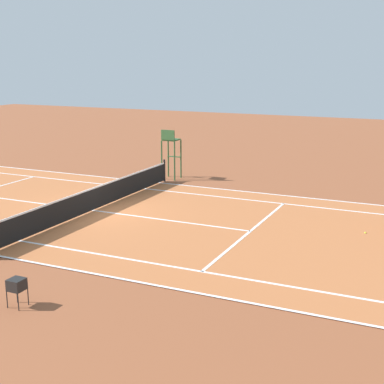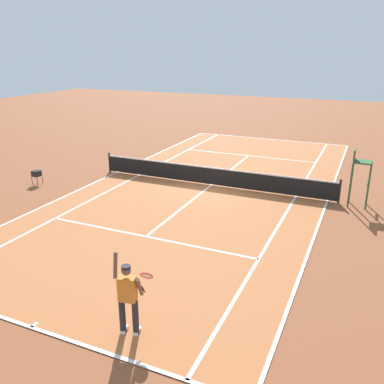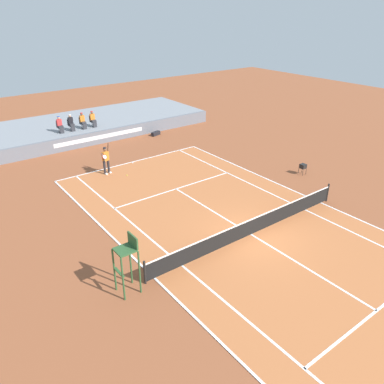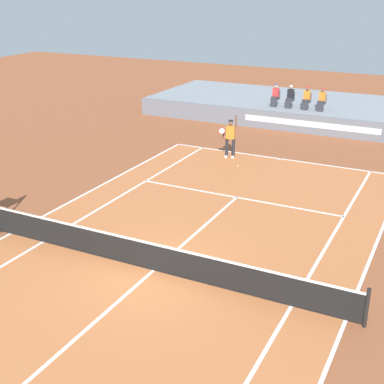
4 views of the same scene
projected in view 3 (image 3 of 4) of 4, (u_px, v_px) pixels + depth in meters
ground_plane at (251, 235)px, 18.47m from camera, size 80.00×80.00×0.00m
court at (251, 235)px, 18.46m from camera, size 11.08×23.88×0.03m
net at (252, 226)px, 18.24m from camera, size 11.98×0.10×1.07m
barrier_wall at (100, 137)px, 30.48m from camera, size 21.55×0.25×1.02m
bleacher_platform at (81, 126)px, 33.26m from camera, size 21.55×7.48×1.02m
spectator_seated_0 at (60, 125)px, 29.65m from camera, size 0.44×0.60×1.27m
spectator_seated_1 at (71, 123)px, 30.13m from camera, size 0.44×0.60×1.27m
spectator_seated_2 at (83, 121)px, 30.65m from camera, size 0.44×0.60×1.27m
spectator_seated_3 at (93, 119)px, 31.12m from camera, size 0.44×0.60×1.27m
tennis_player at (106, 160)px, 24.76m from camera, size 0.74×0.74×2.08m
tennis_ball at (127, 175)px, 24.87m from camera, size 0.07×0.07×0.07m
umpire_chair at (127, 257)px, 14.21m from camera, size 0.77×0.77×2.44m
equipment_bag at (156, 133)px, 32.55m from camera, size 0.95×0.58×0.32m
ball_hopper at (303, 166)px, 24.87m from camera, size 0.36×0.36×0.70m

